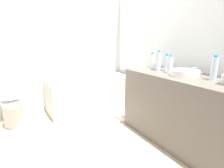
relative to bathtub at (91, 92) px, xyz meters
name	(u,v)px	position (x,y,z in m)	size (l,w,h in m)	color
ground_plane	(88,144)	(-0.51, -1.06, -0.30)	(3.77, 3.77, 0.00)	tan
wall_back_tiled	(53,40)	(-0.51, 0.37, 0.90)	(3.03, 0.10, 2.40)	silver
wall_right_mirror	(175,40)	(0.85, -1.06, 0.90)	(0.10, 3.17, 2.40)	silver
bathtub	(91,92)	(0.00, 0.00, 0.00)	(1.47, 0.65, 1.13)	white
toilet	(12,102)	(-1.24, -0.04, 0.04)	(0.35, 0.52, 0.69)	white
vanity_counter	(183,110)	(0.49, -1.58, 0.11)	(0.62, 1.50, 0.82)	#6B6056
sink_basin	(185,73)	(0.47, -1.58, 0.56)	(0.31, 0.31, 0.07)	white
sink_faucet	(196,71)	(0.65, -1.58, 0.56)	(0.10, 0.15, 0.09)	#A3A3A8
water_bottle_0	(159,61)	(0.48, -1.15, 0.64)	(0.07, 0.07, 0.26)	silver
water_bottle_2	(166,63)	(0.53, -1.24, 0.62)	(0.06, 0.06, 0.22)	silver
water_bottle_3	(214,69)	(0.54, -1.86, 0.64)	(0.06, 0.06, 0.25)	silver
water_bottle_4	(152,61)	(0.51, -0.99, 0.62)	(0.06, 0.06, 0.22)	silver
water_bottle_5	(170,65)	(0.46, -1.36, 0.62)	(0.07, 0.07, 0.22)	silver
drinking_glass_2	(155,66)	(0.49, -1.07, 0.57)	(0.07, 0.07, 0.10)	white
bath_mat	(103,120)	(-0.04, -0.57, -0.29)	(0.60, 0.41, 0.01)	white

